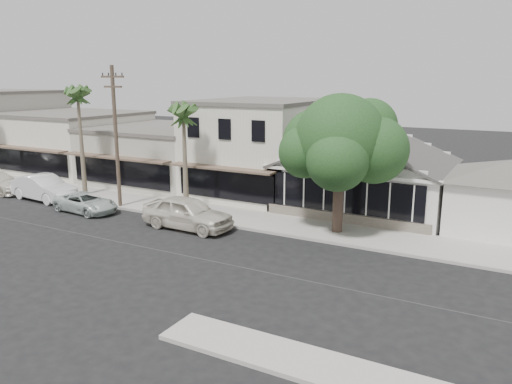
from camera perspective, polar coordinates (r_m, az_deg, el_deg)
The scene contains 14 objects.
ground at distance 24.09m, azimuth -8.21°, elevation -7.19°, with size 140.00×140.00×0.00m, color black.
sidewalk_north at distance 33.94m, azimuth -12.21°, elevation -1.29°, with size 90.00×3.50×0.15m, color #9E9991.
corner_shop at distance 32.18m, azimuth 12.53°, elevation 2.56°, with size 10.40×8.60×5.10m.
side_cottage at distance 30.24m, azimuth 26.93°, elevation -1.37°, with size 6.00×6.00×3.00m, color white.
row_building_near at distance 36.01m, azimuth 0.73°, elevation 4.96°, with size 8.00×10.00×6.50m, color silver.
row_building_midnear at distance 41.14m, azimuth -10.43°, elevation 4.12°, with size 10.00×10.00×4.20m, color #B0AC9E.
row_building_midfar at distance 48.36m, azimuth -20.21°, elevation 5.31°, with size 11.00×10.00×5.00m, color silver.
utility_pole at distance 32.67m, azimuth -15.72°, elevation 6.39°, with size 1.80×0.24×9.00m.
car_0 at distance 28.00m, azimuth -7.84°, elevation -2.37°, with size 2.14×5.33×1.81m, color beige.
car_1 at distance 37.22m, azimuth -23.11°, elevation 0.46°, with size 1.84×5.28×1.74m, color silver.
car_2 at distance 32.96m, azimuth -18.87°, elevation -1.16°, with size 2.02×4.39×1.22m, color #B1BEB9.
shade_tree at distance 26.57m, azimuth 9.65°, elevation 5.60°, with size 6.75×6.10×7.49m.
palm_east at distance 30.91m, azimuth -8.29°, elevation 8.83°, with size 3.01×3.01×7.17m.
palm_mid at distance 36.76m, azimuth -19.70°, elevation 10.26°, with size 2.42×2.42×8.14m.
Camera 1 is at (13.77, -17.98, 8.21)m, focal length 35.00 mm.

